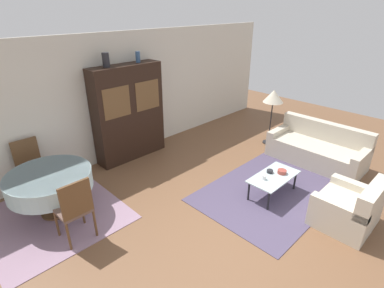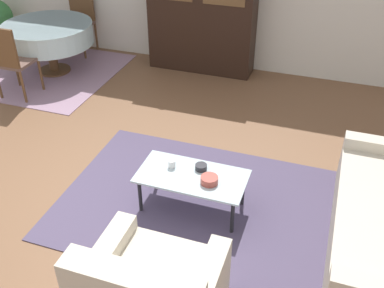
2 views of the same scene
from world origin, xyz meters
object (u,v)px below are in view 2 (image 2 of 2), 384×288
object	(u,v)px
coffee_table	(192,179)
bowl_small	(201,167)
dining_table	(48,34)
dining_chair_far	(79,17)
display_cabinet	(202,2)
bowl	(209,180)
dining_chair_near	(10,58)
cup	(172,164)

from	to	relation	value
coffee_table	bowl_small	distance (m)	0.14
coffee_table	dining_table	distance (m)	3.80
dining_chair_far	display_cabinet	bearing A→B (deg)	179.19
dining_chair_far	coffee_table	bearing A→B (deg)	133.90
coffee_table	bowl	xyz separation A→B (m)	(0.18, -0.05, 0.07)
dining_chair_near	dining_table	bearing A→B (deg)	90.00
coffee_table	cup	world-z (taller)	cup
display_cabinet	dining_chair_near	xyz separation A→B (m)	(-2.12, -1.74, -0.46)
dining_table	cup	world-z (taller)	dining_table
cup	bowl_small	xyz separation A→B (m)	(0.28, 0.05, -0.01)
dining_table	bowl	bearing A→B (deg)	-35.79
coffee_table	bowl_small	size ratio (longest dim) A/B	9.09
display_cabinet	dining_table	bearing A→B (deg)	-158.02
display_cabinet	bowl	distance (m)	3.41
display_cabinet	bowl	xyz separation A→B (m)	(1.10, -3.17, -0.61)
dining_chair_near	bowl_small	xyz separation A→B (m)	(3.08, -1.27, -0.16)
coffee_table	dining_chair_far	distance (m)	4.38
bowl	cup	bearing A→B (deg)	164.22
bowl_small	dining_chair_far	bearing A→B (deg)	135.45
dining_chair_near	cup	xyz separation A→B (m)	(2.81, -1.32, -0.15)
dining_table	dining_chair_far	distance (m)	0.89
bowl_small	cup	bearing A→B (deg)	-169.23
coffee_table	dining_table	world-z (taller)	dining_table
dining_table	bowl_small	size ratio (longest dim) A/B	11.73
display_cabinet	cup	size ratio (longest dim) A/B	26.62
coffee_table	dining_chair_far	xyz separation A→B (m)	(-3.03, 3.15, 0.22)
coffee_table	display_cabinet	xyz separation A→B (m)	(-0.92, 3.12, 0.68)
coffee_table	bowl_small	bearing A→B (deg)	66.14
dining_table	dining_chair_near	xyz separation A→B (m)	(-0.00, -0.89, -0.03)
coffee_table	bowl	size ratio (longest dim) A/B	6.36
display_cabinet	dining_chair_near	size ratio (longest dim) A/B	2.04
dining_chair_far	bowl_small	bearing A→B (deg)	135.45
dining_table	dining_chair_far	world-z (taller)	dining_chair_far
dining_table	cup	distance (m)	3.57
coffee_table	bowl	world-z (taller)	bowl
coffee_table	cup	xyz separation A→B (m)	(-0.23, 0.06, 0.08)
coffee_table	dining_chair_far	bearing A→B (deg)	133.90
coffee_table	bowl_small	xyz separation A→B (m)	(0.05, 0.12, 0.07)
display_cabinet	bowl_small	bearing A→B (deg)	-72.18
display_cabinet	bowl	world-z (taller)	display_cabinet
dining_chair_near	bowl	distance (m)	3.53
dining_chair_far	bowl_small	world-z (taller)	dining_chair_far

